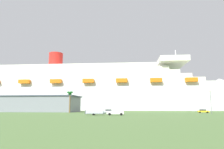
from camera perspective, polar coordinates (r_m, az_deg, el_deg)
ground_plane at (r=115.72m, az=3.55°, el=-10.23°), size 600.00×600.00×0.00m
cruise_ship at (r=164.40m, az=-5.22°, el=-4.61°), size 245.09×45.43×50.93m
terminal_building at (r=121.80m, az=-20.52°, el=-7.59°), size 48.69×19.95×8.61m
pickup_truck at (r=68.13m, az=1.13°, el=-10.31°), size 5.74×2.64×2.20m
small_boat_on_trailer at (r=68.77m, az=-4.24°, el=-10.34°), size 8.00×2.36×2.15m
palm_tree at (r=98.22m, az=-11.51°, el=-5.76°), size 3.04×2.96×9.93m
street_lamp at (r=86.83m, az=25.55°, el=-6.06°), size 0.56×0.56×8.92m
parked_car_silver_sedan at (r=92.81m, az=-0.89°, el=-10.07°), size 4.41×2.35×1.58m
parked_car_yellow_taxi at (r=102.41m, az=23.85°, el=-9.21°), size 4.80×2.33×1.58m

